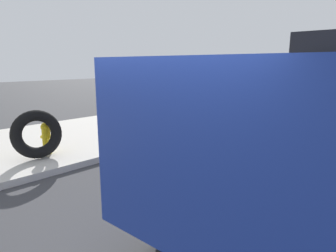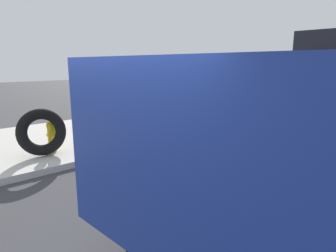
# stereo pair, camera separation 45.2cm
# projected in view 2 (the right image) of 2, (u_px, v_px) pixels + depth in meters

# --- Properties ---
(sidewalk_curb) EXTENTS (36.00, 5.00, 0.15)m
(sidewalk_curb) POSITION_uv_depth(u_px,v_px,m) (8.00, 148.00, 8.04)
(sidewalk_curb) COLOR #BCB7AD
(sidewalk_curb) RESTS_ON ground
(fire_hydrant) EXTENTS (0.23, 0.52, 0.79)m
(fire_hydrant) POSITION_uv_depth(u_px,v_px,m) (52.00, 135.00, 7.43)
(fire_hydrant) COLOR yellow
(fire_hydrant) RESTS_ON sidewalk_curb
(loose_tire) EXTENTS (1.21, 0.68, 1.16)m
(loose_tire) POSITION_uv_depth(u_px,v_px,m) (42.00, 132.00, 7.07)
(loose_tire) COLOR black
(loose_tire) RESTS_ON sidewalk_curb
(stop_sign) EXTENTS (0.76, 0.08, 2.35)m
(stop_sign) POSITION_uv_depth(u_px,v_px,m) (149.00, 83.00, 8.66)
(stop_sign) COLOR gray
(stop_sign) RESTS_ON sidewalk_curb
(dump_truck_blue) EXTENTS (7.11, 3.07, 3.00)m
(dump_truck_blue) POSITION_uv_depth(u_px,v_px,m) (333.00, 112.00, 4.57)
(dump_truck_blue) COLOR #1E3899
(dump_truck_blue) RESTS_ON ground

